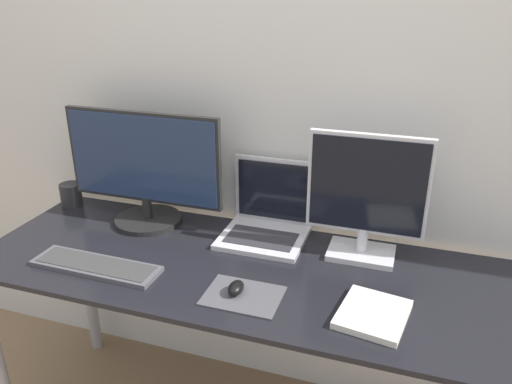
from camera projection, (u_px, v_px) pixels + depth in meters
name	position (u px, v px, depth m)	size (l,w,h in m)	color
wall_back	(280.00, 101.00, 1.82)	(7.00, 0.05, 2.50)	silver
desk	(245.00, 294.00, 1.70)	(1.86, 0.66, 0.78)	black
monitor_left	(144.00, 169.00, 1.88)	(0.62, 0.26, 0.44)	black
monitor_right	(366.00, 196.00, 1.64)	(0.39, 0.16, 0.43)	silver
laptop	(267.00, 218.00, 1.85)	(0.30, 0.27, 0.27)	silver
keyboard	(96.00, 266.00, 1.64)	(0.44, 0.13, 0.02)	#4C4C51
mousepad	(243.00, 296.00, 1.50)	(0.23, 0.17, 0.00)	#47474C
mouse	(236.00, 288.00, 1.50)	(0.04, 0.07, 0.04)	black
book	(373.00, 314.00, 1.40)	(0.21, 0.24, 0.02)	silver
mug	(71.00, 195.00, 2.10)	(0.09, 0.09, 0.10)	#262628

